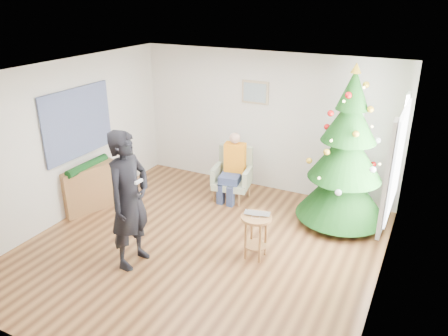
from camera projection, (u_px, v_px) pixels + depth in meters
The scene contains 19 objects.
floor at pixel (200, 248), 6.55m from camera, with size 5.00×5.00×0.00m, color brown.
ceiling at pixel (196, 74), 5.56m from camera, with size 5.00×5.00×0.00m, color white.
wall_back at pixel (265, 122), 8.12m from camera, with size 5.00×5.00×0.00m, color silver.
wall_front at pixel (62, 262), 3.99m from camera, with size 5.00×5.00×0.00m, color silver.
wall_left at pixel (65, 142), 7.09m from camera, with size 5.00×5.00×0.00m, color silver.
wall_right at pixel (387, 206), 5.02m from camera, with size 5.00×5.00×0.00m, color silver.
window_panel at pixel (397, 160), 5.78m from camera, with size 0.04×1.30×1.40m, color white.
curtains at pixel (395, 160), 5.79m from camera, with size 0.05×1.75×1.50m.
christmas_tree at pixel (346, 156), 6.83m from camera, with size 1.45×1.45×2.63m.
stool at pixel (256, 236), 6.22m from camera, with size 0.44×0.44×0.66m.
laptop at pixel (256, 215), 6.09m from camera, with size 0.36×0.23×0.03m, color silver.
armchair at pixel (233, 181), 8.00m from camera, with size 0.75×0.71×0.95m.
seated_person at pixel (232, 167), 7.84m from camera, with size 0.42×0.57×1.25m.
standing_man at pixel (129, 200), 5.86m from camera, with size 0.71×0.47×1.96m, color black.
game_controller at pixel (139, 182), 5.62m from camera, with size 0.04×0.13×0.04m, color white.
console at pixel (90, 188), 7.57m from camera, with size 0.30×1.00×0.80m, color brown.
garland at pixel (87, 166), 7.41m from camera, with size 0.14×0.14×0.90m, color black.
tapestry at pixel (78, 123), 7.22m from camera, with size 0.03×1.50×1.15m, color black.
framed_picture at pixel (255, 92), 7.96m from camera, with size 0.52×0.05×0.42m.
Camera 1 is at (2.83, -4.84, 3.62)m, focal length 35.00 mm.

